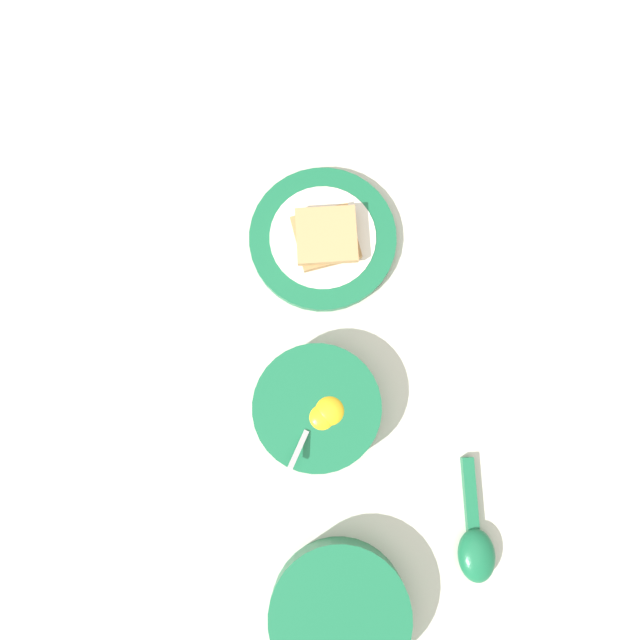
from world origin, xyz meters
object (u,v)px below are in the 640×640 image
object	(u,v)px
toast_plate	(323,239)
congee_bowl	(340,614)
egg_bowl	(317,408)
toast_sandwich	(326,236)
soup_spoon	(475,545)

from	to	relation	value
toast_plate	congee_bowl	world-z (taller)	congee_bowl
egg_bowl	toast_plate	xyz separation A→B (m)	(-0.10, 0.22, -0.02)
toast_sandwich	congee_bowl	world-z (taller)	congee_bowl
toast_plate	soup_spoon	xyz separation A→B (m)	(0.37, -0.28, 0.01)
toast_plate	soup_spoon	size ratio (longest dim) A/B	1.36
soup_spoon	congee_bowl	world-z (taller)	congee_bowl
egg_bowl	soup_spoon	xyz separation A→B (m)	(0.27, -0.06, -0.02)
toast_plate	congee_bowl	distance (m)	0.50
egg_bowl	soup_spoon	distance (m)	0.27
egg_bowl	toast_sandwich	distance (m)	0.24
toast_plate	toast_sandwich	distance (m)	0.02
toast_plate	soup_spoon	world-z (taller)	soup_spoon
soup_spoon	toast_sandwich	bearing A→B (deg)	142.10
toast_sandwich	congee_bowl	distance (m)	0.50
toast_plate	congee_bowl	size ratio (longest dim) A/B	1.18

